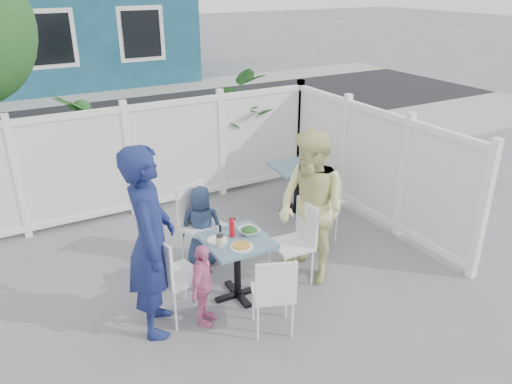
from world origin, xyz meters
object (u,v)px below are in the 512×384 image
chair_left (171,271)px  man (151,242)px  woman (311,208)px  boy (202,226)px  chair_right (298,236)px  chair_back (199,219)px  main_table (237,252)px  spare_table (297,176)px  chair_near (274,290)px  toddler (203,285)px

chair_left → man: size_ratio=0.50×
woman → boy: woman is taller
chair_right → chair_back: (-0.81, 0.91, 0.03)m
chair_back → chair_right: bearing=109.4°
main_table → spare_table: (1.74, 1.46, 0.01)m
chair_left → chair_right: (1.49, -0.01, -0.01)m
chair_back → chair_near: size_ratio=1.15×
spare_table → chair_near: size_ratio=0.89×
main_table → spare_table: size_ratio=0.92×
boy → toddler: boy is taller
chair_right → woman: woman is taller
chair_back → man: size_ratio=0.52×
main_table → man: size_ratio=0.37×
boy → main_table: bearing=116.5°
chair_near → woman: 1.17m
main_table → chair_back: bearing=93.7°
main_table → chair_near: chair_near is taller
woman → chair_left: bearing=-98.2°
chair_near → chair_back: bearing=114.0°
chair_left → boy: size_ratio=0.97×
chair_right → toddler: chair_right is taller
chair_left → man: man is taller
chair_back → chair_near: bearing=70.4°
chair_near → toddler: toddler is taller
chair_back → woman: size_ratio=0.57×
woman → boy: size_ratio=1.76×
woman → toddler: woman is taller
spare_table → woman: (-0.85, -1.51, 0.31)m
chair_right → spare_table: bearing=-29.7°
chair_left → chair_back: (0.68, 0.89, 0.02)m
toddler → chair_left: bearing=88.7°
chair_right → chair_back: bearing=45.7°
main_table → woman: bearing=-3.4°
chair_back → toddler: bearing=45.9°
chair_near → man: (-0.94, 0.67, 0.45)m
woman → toddler: 1.48m
chair_near → man: 1.24m
chair_left → boy: (0.70, 0.84, -0.06)m
spare_table → toddler: size_ratio=0.86×
chair_left → chair_near: chair_left is taller
main_table → chair_near: size_ratio=0.82×
spare_table → boy: (-1.79, -0.63, -0.06)m
main_table → chair_back: size_ratio=0.71×
main_table → toddler: toddler is taller
boy → chair_back: bearing=-49.7°
toddler → chair_right: bearing=-38.2°
chair_left → woman: bearing=77.1°
chair_right → woman: bearing=-94.7°
spare_table → chair_back: size_ratio=0.77×
main_table → chair_left: 0.74m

